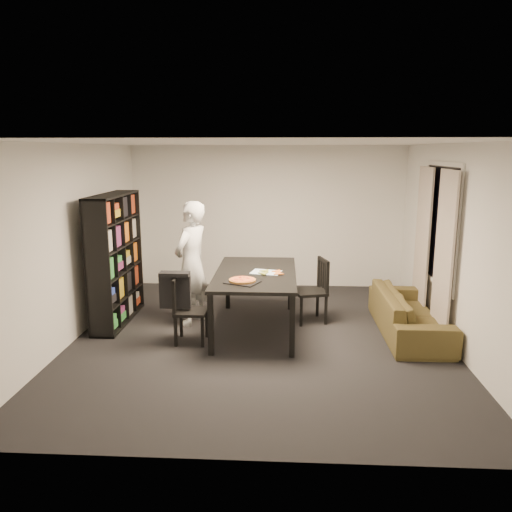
# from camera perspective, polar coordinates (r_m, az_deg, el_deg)

# --- Properties ---
(room) EXTENTS (5.01, 5.51, 2.61)m
(room) POSITION_cam_1_polar(r_m,az_deg,el_deg) (6.54, 0.49, 1.32)
(room) COLOR black
(room) RESTS_ON ground
(window_pane) EXTENTS (0.02, 1.40, 1.60)m
(window_pane) POSITION_cam_1_polar(r_m,az_deg,el_deg) (7.42, 20.31, 3.41)
(window_pane) COLOR black
(window_pane) RESTS_ON room
(window_frame) EXTENTS (0.03, 1.52, 1.72)m
(window_frame) POSITION_cam_1_polar(r_m,az_deg,el_deg) (7.42, 20.28, 3.41)
(window_frame) COLOR white
(window_frame) RESTS_ON room
(curtain_left) EXTENTS (0.03, 0.70, 2.25)m
(curtain_left) POSITION_cam_1_polar(r_m,az_deg,el_deg) (6.96, 20.67, -0.06)
(curtain_left) COLOR #B8AB9D
(curtain_left) RESTS_ON room
(curtain_right) EXTENTS (0.03, 0.70, 2.25)m
(curtain_right) POSITION_cam_1_polar(r_m,az_deg,el_deg) (7.94, 18.47, 1.50)
(curtain_right) COLOR #B8AB9D
(curtain_right) RESTS_ON room
(bookshelf) EXTENTS (0.35, 1.50, 1.90)m
(bookshelf) POSITION_cam_1_polar(r_m,az_deg,el_deg) (7.60, -15.76, -0.32)
(bookshelf) COLOR black
(bookshelf) RESTS_ON room
(dining_table) EXTENTS (1.12, 2.01, 0.84)m
(dining_table) POSITION_cam_1_polar(r_m,az_deg,el_deg) (7.00, -0.05, -2.46)
(dining_table) COLOR black
(dining_table) RESTS_ON room
(chair_left) EXTENTS (0.41, 0.41, 0.89)m
(chair_left) POSITION_cam_1_polar(r_m,az_deg,el_deg) (6.68, -8.16, -5.60)
(chair_left) COLOR black
(chair_left) RESTS_ON room
(chair_right) EXTENTS (0.54, 0.54, 0.95)m
(chair_right) POSITION_cam_1_polar(r_m,az_deg,el_deg) (7.46, 6.86, -3.40)
(chair_right) COLOR black
(chair_right) RESTS_ON room
(draped_jacket) EXTENTS (0.41, 0.17, 0.49)m
(draped_jacket) POSITION_cam_1_polar(r_m,az_deg,el_deg) (6.64, -9.24, -3.70)
(draped_jacket) COLOR black
(draped_jacket) RESTS_ON chair_left
(person) EXTENTS (0.66, 0.78, 1.81)m
(person) POSITION_cam_1_polar(r_m,az_deg,el_deg) (7.30, -7.38, -0.83)
(person) COLOR silver
(person) RESTS_ON room
(baking_tray) EXTENTS (0.50, 0.46, 0.01)m
(baking_tray) POSITION_cam_1_polar(r_m,az_deg,el_deg) (6.44, -1.57, -3.01)
(baking_tray) COLOR black
(baking_tray) RESTS_ON dining_table
(pepperoni_pizza) EXTENTS (0.35, 0.35, 0.03)m
(pepperoni_pizza) POSITION_cam_1_polar(r_m,az_deg,el_deg) (6.46, -1.56, -2.76)
(pepperoni_pizza) COLOR #9B642D
(pepperoni_pizza) RESTS_ON dining_table
(kitchen_towel) EXTENTS (0.46, 0.38, 0.01)m
(kitchen_towel) POSITION_cam_1_polar(r_m,az_deg,el_deg) (6.97, 1.16, -1.86)
(kitchen_towel) COLOR white
(kitchen_towel) RESTS_ON dining_table
(pizza_slices) EXTENTS (0.46, 0.43, 0.01)m
(pizza_slices) POSITION_cam_1_polar(r_m,az_deg,el_deg) (6.92, 1.72, -1.87)
(pizza_slices) COLOR gold
(pizza_slices) RESTS_ON dining_table
(sofa) EXTENTS (0.79, 2.01, 0.59)m
(sofa) POSITION_cam_1_polar(r_m,az_deg,el_deg) (7.30, 17.11, -6.23)
(sofa) COLOR #463F1C
(sofa) RESTS_ON room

